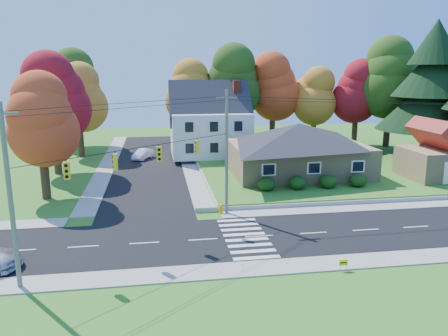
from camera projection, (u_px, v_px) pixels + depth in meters
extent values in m
plane|color=#3D7923|center=(259.00, 236.00, 30.79)|extent=(120.00, 120.00, 0.00)
cube|color=black|center=(259.00, 236.00, 30.78)|extent=(90.00, 8.00, 0.02)
cube|color=black|center=(149.00, 163.00, 54.62)|extent=(8.00, 44.00, 0.02)
cube|color=#9C9A90|center=(245.00, 213.00, 35.59)|extent=(90.00, 2.00, 0.08)
cube|color=#9C9A90|center=(279.00, 267.00, 25.96)|extent=(90.00, 2.00, 0.08)
cube|color=#3D7923|center=(324.00, 164.00, 52.92)|extent=(30.00, 30.00, 0.50)
cube|color=tan|center=(298.00, 159.00, 46.94)|extent=(14.00, 10.00, 3.20)
pyramid|color=#26262B|center=(298.00, 134.00, 46.34)|extent=(14.60, 10.60, 2.20)
cube|color=silver|center=(210.00, 133.00, 57.02)|extent=(10.00, 8.00, 5.60)
pyramid|color=#26262B|center=(210.00, 103.00, 56.13)|extent=(10.40, 8.40, 2.40)
cube|color=brown|center=(236.00, 118.00, 57.11)|extent=(0.90, 0.90, 9.60)
cube|color=tan|center=(440.00, 163.00, 45.22)|extent=(7.00, 6.00, 3.00)
pyramid|color=maroon|center=(442.00, 141.00, 44.71)|extent=(7.30, 6.30, 1.60)
ellipsoid|color=#163A10|center=(267.00, 184.00, 40.42)|extent=(1.70, 1.70, 1.27)
ellipsoid|color=#163A10|center=(298.00, 183.00, 40.88)|extent=(1.70, 1.70, 1.27)
ellipsoid|color=#163A10|center=(328.00, 181.00, 41.33)|extent=(1.70, 1.70, 1.27)
ellipsoid|color=#163A10|center=(358.00, 180.00, 41.78)|extent=(1.70, 1.70, 1.27)
cylinder|color=#666059|center=(10.00, 199.00, 22.48)|extent=(0.26, 0.26, 10.00)
cube|color=#666059|center=(1.00, 113.00, 21.50)|extent=(1.60, 0.12, 0.12)
cylinder|color=#666059|center=(227.00, 154.00, 34.46)|extent=(0.26, 0.26, 10.00)
cube|color=#666059|center=(227.00, 97.00, 33.48)|extent=(1.60, 0.12, 0.12)
cube|color=gold|center=(67.00, 171.00, 24.57)|extent=(0.34, 0.26, 1.00)
cube|color=gold|center=(115.00, 162.00, 26.87)|extent=(0.26, 0.34, 1.00)
cube|color=gold|center=(159.00, 154.00, 29.35)|extent=(0.34, 0.26, 1.00)
cube|color=gold|center=(197.00, 147.00, 31.94)|extent=(0.26, 0.34, 1.00)
cylinder|color=black|center=(140.00, 147.00, 28.11)|extent=(13.02, 10.43, 0.04)
cylinder|color=#3F2A19|center=(191.00, 128.00, 62.52)|extent=(0.80, 0.80, 5.40)
sphere|color=#B57023|center=(191.00, 101.00, 61.66)|extent=(6.72, 6.72, 6.72)
sphere|color=#B57023|center=(190.00, 89.00, 61.28)|extent=(5.91, 5.91, 5.91)
sphere|color=#B57023|center=(190.00, 77.00, 60.91)|extent=(5.11, 5.11, 5.11)
cylinder|color=#3F2A19|center=(233.00, 125.00, 62.36)|extent=(0.86, 0.86, 6.30)
sphere|color=#2C4C15|center=(234.00, 93.00, 61.35)|extent=(7.84, 7.84, 7.84)
sphere|color=#2C4C15|center=(234.00, 79.00, 60.92)|extent=(6.90, 6.90, 6.90)
sphere|color=#2C4C15|center=(234.00, 65.00, 60.48)|extent=(5.96, 5.96, 5.96)
cylinder|color=#3F2A19|center=(272.00, 125.00, 64.28)|extent=(0.83, 0.83, 5.85)
sphere|color=#C23D1B|center=(273.00, 96.00, 63.34)|extent=(7.28, 7.28, 7.28)
sphere|color=#C23D1B|center=(273.00, 83.00, 62.94)|extent=(6.41, 6.41, 6.41)
sphere|color=#C23D1B|center=(274.00, 71.00, 62.53)|extent=(5.53, 5.53, 5.53)
cylinder|color=#3F2A19|center=(313.00, 128.00, 64.32)|extent=(0.77, 0.77, 4.95)
sphere|color=#B57023|center=(314.00, 104.00, 63.53)|extent=(6.16, 6.16, 6.16)
sphere|color=#B57023|center=(315.00, 93.00, 63.19)|extent=(5.42, 5.42, 5.42)
sphere|color=#B57023|center=(315.00, 82.00, 62.84)|extent=(4.68, 4.68, 4.68)
cylinder|color=#3F2A19|center=(355.00, 127.00, 64.22)|extent=(0.80, 0.80, 5.40)
sphere|color=maroon|center=(357.00, 100.00, 63.35)|extent=(6.72, 6.72, 6.72)
sphere|color=maroon|center=(357.00, 88.00, 62.97)|extent=(5.91, 5.91, 5.91)
sphere|color=maroon|center=(358.00, 76.00, 62.60)|extent=(5.11, 5.11, 5.11)
cylinder|color=#3F2A19|center=(387.00, 123.00, 62.74)|extent=(0.89, 0.89, 6.75)
sphere|color=#2C4C15|center=(390.00, 89.00, 61.66)|extent=(8.40, 8.40, 8.40)
sphere|color=#2C4C15|center=(392.00, 74.00, 61.19)|extent=(7.39, 7.39, 7.39)
sphere|color=#2C4C15|center=(393.00, 58.00, 60.72)|extent=(6.38, 6.38, 6.38)
cylinder|color=#3F2A19|center=(426.00, 146.00, 55.62)|extent=(0.40, 0.40, 2.88)
cone|color=black|center=(430.00, 103.00, 54.41)|extent=(12.80, 12.80, 6.72)
cone|color=black|center=(434.00, 71.00, 53.55)|extent=(9.60, 9.60, 6.08)
cone|color=black|center=(437.00, 42.00, 52.77)|extent=(6.40, 6.40, 5.44)
cylinder|color=#3F2A19|center=(45.00, 172.00, 39.23)|extent=(0.77, 0.77, 4.95)
sphere|color=#C23D1B|center=(41.00, 133.00, 38.44)|extent=(6.16, 6.16, 6.16)
sphere|color=#C23D1B|center=(39.00, 115.00, 38.09)|extent=(5.42, 5.42, 5.42)
sphere|color=#C23D1B|center=(38.00, 97.00, 37.75)|extent=(4.68, 4.68, 4.68)
cylinder|color=#3F2A19|center=(57.00, 148.00, 48.61)|extent=(0.83, 0.83, 5.85)
sphere|color=maroon|center=(53.00, 110.00, 47.67)|extent=(7.28, 7.28, 7.28)
sphere|color=maroon|center=(52.00, 93.00, 47.27)|extent=(6.41, 6.41, 6.41)
sphere|color=maroon|center=(50.00, 76.00, 46.86)|extent=(5.53, 5.53, 5.53)
cylinder|color=#3F2A19|center=(81.00, 136.00, 58.44)|extent=(0.80, 0.80, 5.40)
sphere|color=#B57023|center=(78.00, 107.00, 57.58)|extent=(6.72, 6.72, 6.72)
sphere|color=#B57023|center=(77.00, 94.00, 57.20)|extent=(5.91, 5.91, 5.91)
sphere|color=#B57023|center=(76.00, 81.00, 56.83)|extent=(5.11, 5.11, 5.11)
cylinder|color=#3F2A19|center=(75.00, 126.00, 65.75)|extent=(0.86, 0.86, 6.30)
sphere|color=#2C4C15|center=(73.00, 95.00, 64.74)|extent=(7.84, 7.84, 7.84)
sphere|color=#2C4C15|center=(72.00, 82.00, 64.30)|extent=(6.90, 6.90, 6.90)
sphere|color=#2C4C15|center=(71.00, 68.00, 63.87)|extent=(5.96, 5.96, 5.96)
imported|color=white|center=(143.00, 154.00, 56.95)|extent=(2.86, 4.13, 1.29)
cylinder|color=#DC9400|center=(221.00, 213.00, 35.54)|extent=(0.35, 0.35, 0.10)
cylinder|color=#DC9400|center=(221.00, 210.00, 35.47)|extent=(0.23, 0.23, 0.53)
sphere|color=#DC9400|center=(221.00, 206.00, 35.40)|extent=(0.25, 0.25, 0.25)
cylinder|color=#DC9400|center=(221.00, 209.00, 35.45)|extent=(0.44, 0.16, 0.12)
cylinder|color=black|center=(340.00, 267.00, 25.52)|extent=(0.02, 0.02, 0.44)
cylinder|color=black|center=(346.00, 267.00, 25.58)|extent=(0.02, 0.02, 0.44)
cube|color=#FFFD00|center=(343.00, 263.00, 25.49)|extent=(0.53, 0.05, 0.35)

